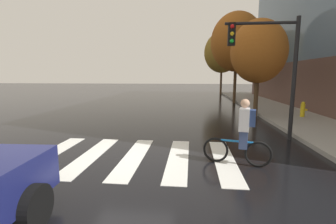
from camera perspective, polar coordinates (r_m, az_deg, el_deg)
name	(u,v)px	position (r m, az deg, el deg)	size (l,w,h in m)	color
ground_plane	(128,157)	(6.92, -9.61, -10.44)	(120.00, 120.00, 0.00)	black
crosswalk_stripes	(134,157)	(6.87, -8.10, -10.49)	(5.52, 3.41, 0.01)	silver
cyclist	(242,133)	(6.27, 17.29, -4.72)	(1.67, 0.49, 1.69)	black
traffic_light_near	(270,58)	(9.08, 23.20, 11.83)	(2.47, 0.28, 4.20)	black
fire_hydrant	(303,109)	(14.10, 29.43, 0.55)	(0.33, 0.22, 0.78)	gold
street_tree_near	(258,52)	(14.03, 20.75, 13.32)	(2.93, 2.93, 5.22)	#4C3823
street_tree_mid	(237,42)	(20.57, 16.02, 15.72)	(4.07, 4.07, 7.23)	#4C3823
street_tree_far	(222,52)	(29.17, 12.73, 13.67)	(4.07, 4.07, 7.23)	#4C3823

